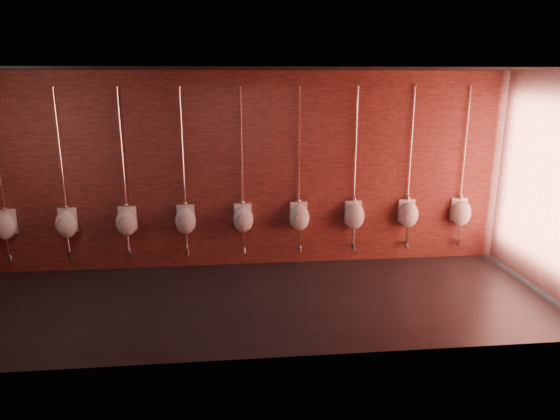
{
  "coord_description": "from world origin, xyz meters",
  "views": [
    {
      "loc": [
        -0.37,
        -6.54,
        3.1
      ],
      "look_at": [
        0.39,
        0.9,
        1.1
      ],
      "focal_mm": 32.0,
      "sensor_mm": 36.0,
      "label": 1
    }
  ],
  "objects_px": {
    "urinal_5": "(299,216)",
    "urinal_2": "(127,221)",
    "urinal_1": "(66,223)",
    "urinal_8": "(461,212)",
    "urinal_6": "(354,215)",
    "urinal_4": "(243,218)",
    "urinal_7": "(408,213)",
    "urinal_0": "(5,225)",
    "urinal_3": "(185,220)"
  },
  "relations": [
    {
      "from": "urinal_0",
      "to": "urinal_6",
      "type": "bearing_deg",
      "value": 0.0
    },
    {
      "from": "urinal_1",
      "to": "urinal_7",
      "type": "xyz_separation_m",
      "value": [
        5.63,
        0.0,
        0.0
      ]
    },
    {
      "from": "urinal_1",
      "to": "urinal_6",
      "type": "height_order",
      "value": "same"
    },
    {
      "from": "urinal_2",
      "to": "urinal_6",
      "type": "xyz_separation_m",
      "value": [
        3.75,
        0.0,
        0.0
      ]
    },
    {
      "from": "urinal_2",
      "to": "urinal_8",
      "type": "distance_m",
      "value": 5.63
    },
    {
      "from": "urinal_0",
      "to": "urinal_8",
      "type": "xyz_separation_m",
      "value": [
        7.5,
        0.0,
        0.0
      ]
    },
    {
      "from": "urinal_4",
      "to": "urinal_0",
      "type": "bearing_deg",
      "value": 180.0
    },
    {
      "from": "urinal_6",
      "to": "urinal_7",
      "type": "xyz_separation_m",
      "value": [
        0.94,
        0.0,
        0.0
      ]
    },
    {
      "from": "urinal_4",
      "to": "urinal_7",
      "type": "relative_size",
      "value": 1.0
    },
    {
      "from": "urinal_4",
      "to": "urinal_6",
      "type": "distance_m",
      "value": 1.88
    },
    {
      "from": "urinal_1",
      "to": "urinal_6",
      "type": "xyz_separation_m",
      "value": [
        4.69,
        0.0,
        0.0
      ]
    },
    {
      "from": "urinal_1",
      "to": "urinal_5",
      "type": "bearing_deg",
      "value": 0.0
    },
    {
      "from": "urinal_2",
      "to": "urinal_7",
      "type": "bearing_deg",
      "value": 0.0
    },
    {
      "from": "urinal_3",
      "to": "urinal_6",
      "type": "bearing_deg",
      "value": 0.0
    },
    {
      "from": "urinal_4",
      "to": "urinal_5",
      "type": "distance_m",
      "value": 0.94
    },
    {
      "from": "urinal_1",
      "to": "urinal_5",
      "type": "xyz_separation_m",
      "value": [
        3.75,
        0.0,
        0.0
      ]
    },
    {
      "from": "urinal_6",
      "to": "urinal_2",
      "type": "bearing_deg",
      "value": 180.0
    },
    {
      "from": "urinal_6",
      "to": "urinal_8",
      "type": "distance_m",
      "value": 1.88
    },
    {
      "from": "urinal_2",
      "to": "urinal_6",
      "type": "distance_m",
      "value": 3.75
    },
    {
      "from": "urinal_2",
      "to": "urinal_8",
      "type": "bearing_deg",
      "value": 0.0
    },
    {
      "from": "urinal_5",
      "to": "urinal_8",
      "type": "relative_size",
      "value": 1.0
    },
    {
      "from": "urinal_1",
      "to": "urinal_7",
      "type": "height_order",
      "value": "same"
    },
    {
      "from": "urinal_1",
      "to": "urinal_5",
      "type": "relative_size",
      "value": 1.0
    },
    {
      "from": "urinal_7",
      "to": "urinal_6",
      "type": "bearing_deg",
      "value": 180.0
    },
    {
      "from": "urinal_7",
      "to": "urinal_8",
      "type": "bearing_deg",
      "value": 0.0
    },
    {
      "from": "urinal_1",
      "to": "urinal_8",
      "type": "height_order",
      "value": "same"
    },
    {
      "from": "urinal_5",
      "to": "urinal_2",
      "type": "bearing_deg",
      "value": 180.0
    },
    {
      "from": "urinal_1",
      "to": "urinal_2",
      "type": "relative_size",
      "value": 1.0
    },
    {
      "from": "urinal_8",
      "to": "urinal_6",
      "type": "bearing_deg",
      "value": 180.0
    },
    {
      "from": "urinal_1",
      "to": "urinal_3",
      "type": "distance_m",
      "value": 1.88
    },
    {
      "from": "urinal_5",
      "to": "urinal_6",
      "type": "height_order",
      "value": "same"
    },
    {
      "from": "urinal_4",
      "to": "urinal_8",
      "type": "height_order",
      "value": "same"
    },
    {
      "from": "urinal_1",
      "to": "urinal_8",
      "type": "xyz_separation_m",
      "value": [
        6.57,
        0.0,
        0.0
      ]
    },
    {
      "from": "urinal_0",
      "to": "urinal_4",
      "type": "relative_size",
      "value": 1.0
    },
    {
      "from": "urinal_5",
      "to": "urinal_7",
      "type": "height_order",
      "value": "same"
    },
    {
      "from": "urinal_1",
      "to": "urinal_4",
      "type": "xyz_separation_m",
      "value": [
        2.81,
        0.0,
        0.0
      ]
    },
    {
      "from": "urinal_4",
      "to": "urinal_7",
      "type": "height_order",
      "value": "same"
    },
    {
      "from": "urinal_4",
      "to": "urinal_5",
      "type": "relative_size",
      "value": 1.0
    },
    {
      "from": "urinal_6",
      "to": "urinal_7",
      "type": "relative_size",
      "value": 1.0
    },
    {
      "from": "urinal_0",
      "to": "urinal_2",
      "type": "xyz_separation_m",
      "value": [
        1.88,
        0.0,
        0.0
      ]
    },
    {
      "from": "urinal_2",
      "to": "urinal_8",
      "type": "relative_size",
      "value": 1.0
    },
    {
      "from": "urinal_0",
      "to": "urinal_6",
      "type": "relative_size",
      "value": 1.0
    },
    {
      "from": "urinal_3",
      "to": "urinal_2",
      "type": "bearing_deg",
      "value": 180.0
    },
    {
      "from": "urinal_2",
      "to": "urinal_5",
      "type": "xyz_separation_m",
      "value": [
        2.81,
        0.0,
        0.0
      ]
    },
    {
      "from": "urinal_3",
      "to": "urinal_8",
      "type": "distance_m",
      "value": 4.69
    },
    {
      "from": "urinal_0",
      "to": "urinal_6",
      "type": "distance_m",
      "value": 5.63
    },
    {
      "from": "urinal_0",
      "to": "urinal_3",
      "type": "distance_m",
      "value": 2.81
    },
    {
      "from": "urinal_3",
      "to": "urinal_6",
      "type": "relative_size",
      "value": 1.0
    },
    {
      "from": "urinal_0",
      "to": "urinal_5",
      "type": "xyz_separation_m",
      "value": [
        4.69,
        0.0,
        0.0
      ]
    },
    {
      "from": "urinal_4",
      "to": "urinal_8",
      "type": "bearing_deg",
      "value": 0.0
    }
  ]
}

